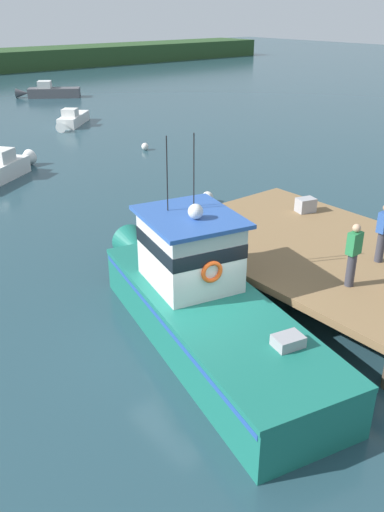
{
  "coord_description": "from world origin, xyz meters",
  "views": [
    {
      "loc": [
        -6.94,
        -8.62,
        7.48
      ],
      "look_at": [
        1.2,
        1.45,
        1.4
      ],
      "focal_mm": 37.54,
      "sensor_mm": 36.0,
      "label": 1
    }
  ],
  "objects_px": {
    "crate_single_far": "(306,205)",
    "mooring_buoy_spare_mooring": "(145,146)",
    "main_fishing_boat": "(202,300)",
    "deckhand_by_the_boat": "(353,254)",
    "moored_boat_off_the_point": "(50,92)",
    "moored_boat_outer_mooring": "(72,119)",
    "mooring_buoy_outer": "(208,197)",
    "deckhand_further_back": "(383,232)"
  },
  "relations": [
    {
      "from": "mooring_buoy_spare_mooring",
      "to": "main_fishing_boat",
      "type": "bearing_deg",
      "value": -120.2
    },
    {
      "from": "deckhand_further_back",
      "to": "moored_boat_outer_mooring",
      "type": "xyz_separation_m",
      "value": [
        4.8,
        27.04,
        -1.66
      ]
    },
    {
      "from": "crate_single_far",
      "to": "mooring_buoy_spare_mooring",
      "type": "height_order",
      "value": "crate_single_far"
    },
    {
      "from": "mooring_buoy_outer",
      "to": "mooring_buoy_spare_mooring",
      "type": "bearing_deg",
      "value": 71.39
    },
    {
      "from": "main_fishing_boat",
      "to": "moored_boat_off_the_point",
      "type": "distance_m",
      "value": 40.27
    },
    {
      "from": "deckhand_further_back",
      "to": "mooring_buoy_spare_mooring",
      "type": "distance_m",
      "value": 18.88
    },
    {
      "from": "main_fishing_boat",
      "to": "crate_single_far",
      "type": "bearing_deg",
      "value": 18.61
    },
    {
      "from": "deckhand_by_the_boat",
      "to": "mooring_buoy_outer",
      "type": "height_order",
      "value": "deckhand_by_the_boat"
    },
    {
      "from": "main_fishing_boat",
      "to": "mooring_buoy_spare_mooring",
      "type": "distance_m",
      "value": 19.14
    },
    {
      "from": "moored_boat_off_the_point",
      "to": "mooring_buoy_outer",
      "type": "height_order",
      "value": "moored_boat_off_the_point"
    },
    {
      "from": "moored_boat_outer_mooring",
      "to": "mooring_buoy_outer",
      "type": "height_order",
      "value": "moored_boat_outer_mooring"
    },
    {
      "from": "moored_boat_off_the_point",
      "to": "mooring_buoy_spare_mooring",
      "type": "relative_size",
      "value": 13.05
    },
    {
      "from": "crate_single_far",
      "to": "deckhand_by_the_boat",
      "type": "bearing_deg",
      "value": -128.11
    },
    {
      "from": "deckhand_further_back",
      "to": "moored_boat_outer_mooring",
      "type": "distance_m",
      "value": 27.51
    },
    {
      "from": "deckhand_by_the_boat",
      "to": "main_fishing_boat",
      "type": "bearing_deg",
      "value": 147.21
    },
    {
      "from": "main_fishing_boat",
      "to": "deckhand_by_the_boat",
      "type": "xyz_separation_m",
      "value": [
        3.09,
        -1.99,
        1.05
      ]
    },
    {
      "from": "crate_single_far",
      "to": "mooring_buoy_spare_mooring",
      "type": "relative_size",
      "value": 1.48
    },
    {
      "from": "deckhand_further_back",
      "to": "moored_boat_off_the_point",
      "type": "height_order",
      "value": "deckhand_further_back"
    },
    {
      "from": "main_fishing_boat",
      "to": "mooring_buoy_spare_mooring",
      "type": "relative_size",
      "value": 24.55
    },
    {
      "from": "crate_single_far",
      "to": "deckhand_by_the_boat",
      "type": "height_order",
      "value": "deckhand_by_the_boat"
    },
    {
      "from": "deckhand_further_back",
      "to": "mooring_buoy_outer",
      "type": "relative_size",
      "value": 3.42
    },
    {
      "from": "deckhand_by_the_boat",
      "to": "moored_boat_off_the_point",
      "type": "xyz_separation_m",
      "value": [
        10.81,
        39.78,
        -1.57
      ]
    },
    {
      "from": "deckhand_by_the_boat",
      "to": "moored_boat_outer_mooring",
      "type": "xyz_separation_m",
      "value": [
        6.58,
        27.38,
        -1.66
      ]
    },
    {
      "from": "crate_single_far",
      "to": "moored_boat_off_the_point",
      "type": "xyz_separation_m",
      "value": [
        7.59,
        35.66,
        -0.94
      ]
    },
    {
      "from": "main_fishing_boat",
      "to": "moored_boat_off_the_point",
      "type": "height_order",
      "value": "main_fishing_boat"
    },
    {
      "from": "moored_boat_outer_mooring",
      "to": "mooring_buoy_outer",
      "type": "bearing_deg",
      "value": -99.79
    },
    {
      "from": "moored_boat_off_the_point",
      "to": "mooring_buoy_spare_mooring",
      "type": "height_order",
      "value": "moored_boat_off_the_point"
    },
    {
      "from": "main_fishing_boat",
      "to": "deckhand_by_the_boat",
      "type": "height_order",
      "value": "main_fishing_boat"
    },
    {
      "from": "deckhand_further_back",
      "to": "moored_boat_off_the_point",
      "type": "bearing_deg",
      "value": 77.09
    },
    {
      "from": "moored_boat_off_the_point",
      "to": "mooring_buoy_outer",
      "type": "bearing_deg",
      "value": -103.59
    },
    {
      "from": "deckhand_by_the_boat",
      "to": "crate_single_far",
      "type": "bearing_deg",
      "value": 51.89
    },
    {
      "from": "moored_boat_off_the_point",
      "to": "mooring_buoy_spare_mooring",
      "type": "bearing_deg",
      "value": -101.38
    },
    {
      "from": "mooring_buoy_outer",
      "to": "deckhand_further_back",
      "type": "bearing_deg",
      "value": -100.62
    },
    {
      "from": "crate_single_far",
      "to": "deckhand_by_the_boat",
      "type": "xyz_separation_m",
      "value": [
        -3.23,
        -4.12,
        0.63
      ]
    },
    {
      "from": "mooring_buoy_spare_mooring",
      "to": "moored_boat_off_the_point",
      "type": "bearing_deg",
      "value": 78.62
    },
    {
      "from": "mooring_buoy_spare_mooring",
      "to": "mooring_buoy_outer",
      "type": "bearing_deg",
      "value": -108.61
    },
    {
      "from": "crate_single_far",
      "to": "moored_boat_off_the_point",
      "type": "distance_m",
      "value": 36.47
    },
    {
      "from": "mooring_buoy_spare_mooring",
      "to": "crate_single_far",
      "type": "bearing_deg",
      "value": -102.93
    },
    {
      "from": "mooring_buoy_outer",
      "to": "mooring_buoy_spare_mooring",
      "type": "relative_size",
      "value": 1.18
    },
    {
      "from": "main_fishing_boat",
      "to": "moored_boat_outer_mooring",
      "type": "relative_size",
      "value": 2.55
    },
    {
      "from": "crate_single_far",
      "to": "deckhand_further_back",
      "type": "xyz_separation_m",
      "value": [
        -1.46,
        -3.77,
        0.63
      ]
    },
    {
      "from": "crate_single_far",
      "to": "deckhand_further_back",
      "type": "distance_m",
      "value": 4.09
    }
  ]
}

